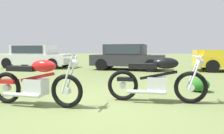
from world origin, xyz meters
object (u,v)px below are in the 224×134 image
at_px(motorcycle_red, 36,82).
at_px(motorcycle_black, 157,80).
at_px(shrub_low, 199,85).
at_px(car_charcoal, 127,56).
at_px(car_white, 36,55).

distance_m(motorcycle_red, motorcycle_black, 2.49).
bearing_deg(shrub_low, motorcycle_red, -149.53).
height_order(motorcycle_red, car_charcoal, car_charcoal).
height_order(motorcycle_red, shrub_low, motorcycle_red).
relative_size(car_white, shrub_low, 8.22).
bearing_deg(car_white, shrub_low, -34.38).
bearing_deg(car_white, motorcycle_red, -57.81).
height_order(car_white, shrub_low, car_white).
distance_m(motorcycle_black, shrub_low, 1.75).
distance_m(motorcycle_black, car_charcoal, 6.97).
relative_size(motorcycle_red, shrub_low, 3.77).
relative_size(motorcycle_black, car_charcoal, 0.50).
bearing_deg(car_charcoal, motorcycle_red, -91.74).
bearing_deg(car_charcoal, car_white, -177.13).
distance_m(car_white, car_charcoal, 5.86).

